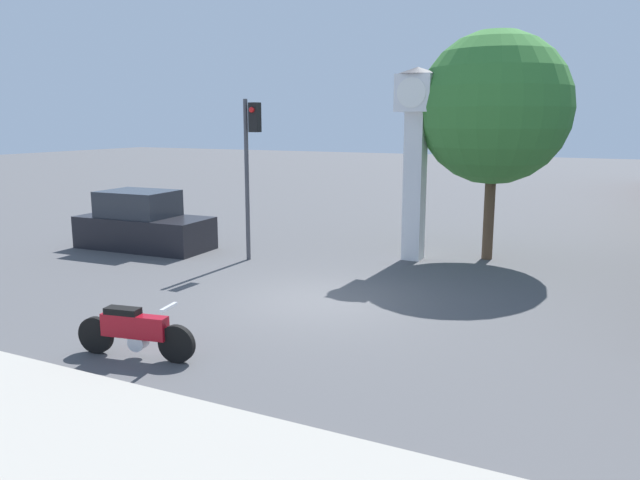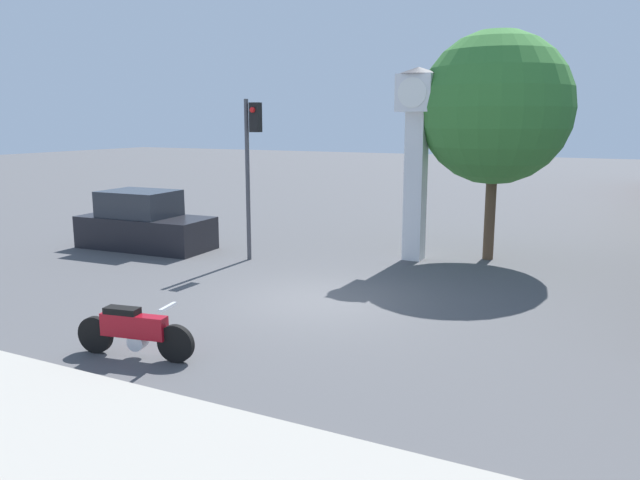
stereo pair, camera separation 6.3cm
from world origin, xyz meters
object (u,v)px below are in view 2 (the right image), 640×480
object	(u,v)px
motorcycle	(134,331)
traffic_light	(251,151)
street_tree	(495,108)
clock_tower	(417,135)
parked_car	(144,224)

from	to	relation	value
motorcycle	traffic_light	distance (m)	8.03
traffic_light	street_tree	distance (m)	6.87
clock_tower	motorcycle	bearing A→B (deg)	-100.68
motorcycle	clock_tower	xyz separation A→B (m)	(1.77, 9.40, 3.07)
traffic_light	street_tree	xyz separation A→B (m)	(5.98, 3.17, 1.18)
traffic_light	street_tree	bearing A→B (deg)	27.91
motorcycle	clock_tower	distance (m)	10.05
motorcycle	street_tree	world-z (taller)	street_tree
street_tree	motorcycle	bearing A→B (deg)	-109.54
traffic_light	street_tree	world-z (taller)	street_tree
traffic_light	street_tree	size ratio (longest dim) A/B	0.71
traffic_light	parked_car	world-z (taller)	traffic_light
street_tree	parked_car	xyz separation A→B (m)	(-9.96, -3.25, -3.52)
street_tree	parked_car	bearing A→B (deg)	-161.91
motorcycle	traffic_light	xyz separation A→B (m)	(-2.30, 7.23, 2.63)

